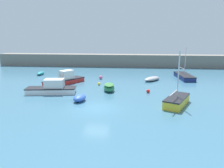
{
  "coord_description": "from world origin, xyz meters",
  "views": [
    {
      "loc": [
        3.51,
        -20.3,
        7.09
      ],
      "look_at": [
        0.76,
        8.54,
        0.5
      ],
      "focal_mm": 35.0,
      "sensor_mm": 36.0,
      "label": 1
    }
  ],
  "objects_px": {
    "sailboat_short_mast": "(184,76)",
    "mooring_buoy_pink": "(101,77)",
    "cabin_cruiser_white": "(65,80)",
    "dinghy_near_pier": "(80,98)",
    "mooring_buoy_yellow": "(99,84)",
    "motorboat_with_cabin": "(52,88)",
    "mooring_buoy_red": "(148,91)",
    "rowboat_white_midwater": "(152,79)",
    "fishing_dinghy_green": "(41,73)",
    "rowboat_with_red_cover": "(109,87)",
    "sailboat_tall_mast": "(177,101)"
  },
  "relations": [
    {
      "from": "rowboat_white_midwater",
      "to": "motorboat_with_cabin",
      "type": "xyz_separation_m",
      "value": [
        -12.87,
        -8.76,
        0.33
      ]
    },
    {
      "from": "rowboat_white_midwater",
      "to": "dinghy_near_pier",
      "type": "bearing_deg",
      "value": 1.86
    },
    {
      "from": "mooring_buoy_red",
      "to": "fishing_dinghy_green",
      "type": "bearing_deg",
      "value": 149.8
    },
    {
      "from": "cabin_cruiser_white",
      "to": "rowboat_with_red_cover",
      "type": "bearing_deg",
      "value": 97.65
    },
    {
      "from": "dinghy_near_pier",
      "to": "motorboat_with_cabin",
      "type": "relative_size",
      "value": 0.35
    },
    {
      "from": "cabin_cruiser_white",
      "to": "motorboat_with_cabin",
      "type": "relative_size",
      "value": 1.01
    },
    {
      "from": "mooring_buoy_red",
      "to": "dinghy_near_pier",
      "type": "bearing_deg",
      "value": -151.02
    },
    {
      "from": "motorboat_with_cabin",
      "to": "mooring_buoy_red",
      "type": "xyz_separation_m",
      "value": [
        11.79,
        1.33,
        -0.42
      ]
    },
    {
      "from": "dinghy_near_pier",
      "to": "mooring_buoy_red",
      "type": "distance_m",
      "value": 8.74
    },
    {
      "from": "sailboat_short_mast",
      "to": "motorboat_with_cabin",
      "type": "distance_m",
      "value": 21.27
    },
    {
      "from": "rowboat_with_red_cover",
      "to": "sailboat_tall_mast",
      "type": "bearing_deg",
      "value": -134.56
    },
    {
      "from": "motorboat_with_cabin",
      "to": "mooring_buoy_pink",
      "type": "relative_size",
      "value": 10.81
    },
    {
      "from": "cabin_cruiser_white",
      "to": "motorboat_with_cabin",
      "type": "xyz_separation_m",
      "value": [
        0.06,
        -5.38,
        0.02
      ]
    },
    {
      "from": "cabin_cruiser_white",
      "to": "dinghy_near_pier",
      "type": "distance_m",
      "value": 9.29
    },
    {
      "from": "mooring_buoy_yellow",
      "to": "rowboat_white_midwater",
      "type": "bearing_deg",
      "value": 25.96
    },
    {
      "from": "mooring_buoy_pink",
      "to": "mooring_buoy_yellow",
      "type": "bearing_deg",
      "value": -84.78
    },
    {
      "from": "rowboat_with_red_cover",
      "to": "mooring_buoy_pink",
      "type": "relative_size",
      "value": 4.92
    },
    {
      "from": "cabin_cruiser_white",
      "to": "rowboat_with_red_cover",
      "type": "xyz_separation_m",
      "value": [
        6.89,
        -3.6,
        -0.15
      ]
    },
    {
      "from": "motorboat_with_cabin",
      "to": "mooring_buoy_pink",
      "type": "bearing_deg",
      "value": -124.52
    },
    {
      "from": "sailboat_short_mast",
      "to": "rowboat_with_red_cover",
      "type": "xyz_separation_m",
      "value": [
        -11.42,
        -9.12,
        0.09
      ]
    },
    {
      "from": "mooring_buoy_yellow",
      "to": "mooring_buoy_pink",
      "type": "relative_size",
      "value": 0.71
    },
    {
      "from": "sailboat_tall_mast",
      "to": "motorboat_with_cabin",
      "type": "height_order",
      "value": "sailboat_tall_mast"
    },
    {
      "from": "motorboat_with_cabin",
      "to": "dinghy_near_pier",
      "type": "bearing_deg",
      "value": 137.19
    },
    {
      "from": "rowboat_white_midwater",
      "to": "mooring_buoy_yellow",
      "type": "xyz_separation_m",
      "value": [
        -7.81,
        -3.8,
        -0.11
      ]
    },
    {
      "from": "sailboat_short_mast",
      "to": "mooring_buoy_red",
      "type": "height_order",
      "value": "sailboat_short_mast"
    },
    {
      "from": "rowboat_with_red_cover",
      "to": "rowboat_white_midwater",
      "type": "bearing_deg",
      "value": -50.88
    },
    {
      "from": "cabin_cruiser_white",
      "to": "dinghy_near_pier",
      "type": "bearing_deg",
      "value": 62.08
    },
    {
      "from": "rowboat_white_midwater",
      "to": "sailboat_short_mast",
      "type": "bearing_deg",
      "value": 150.39
    },
    {
      "from": "sailboat_tall_mast",
      "to": "dinghy_near_pier",
      "type": "bearing_deg",
      "value": 113.02
    },
    {
      "from": "rowboat_with_red_cover",
      "to": "motorboat_with_cabin",
      "type": "height_order",
      "value": "motorboat_with_cabin"
    },
    {
      "from": "sailboat_short_mast",
      "to": "mooring_buoy_pink",
      "type": "distance_m",
      "value": 13.69
    },
    {
      "from": "rowboat_white_midwater",
      "to": "fishing_dinghy_green",
      "type": "bearing_deg",
      "value": -60.93
    },
    {
      "from": "dinghy_near_pier",
      "to": "mooring_buoy_yellow",
      "type": "distance_m",
      "value": 7.92
    },
    {
      "from": "sailboat_short_mast",
      "to": "mooring_buoy_yellow",
      "type": "bearing_deg",
      "value": -70.94
    },
    {
      "from": "rowboat_white_midwater",
      "to": "mooring_buoy_red",
      "type": "height_order",
      "value": "rowboat_white_midwater"
    },
    {
      "from": "sailboat_tall_mast",
      "to": "rowboat_white_midwater",
      "type": "distance_m",
      "value": 12.23
    },
    {
      "from": "sailboat_short_mast",
      "to": "rowboat_white_midwater",
      "type": "distance_m",
      "value": 5.8
    },
    {
      "from": "sailboat_tall_mast",
      "to": "fishing_dinghy_green",
      "type": "bearing_deg",
      "value": 79.35
    },
    {
      "from": "rowboat_white_midwater",
      "to": "dinghy_near_pier",
      "type": "distance_m",
      "value": 14.57
    },
    {
      "from": "rowboat_white_midwater",
      "to": "fishing_dinghy_green",
      "type": "relative_size",
      "value": 1.57
    },
    {
      "from": "sailboat_short_mast",
      "to": "motorboat_with_cabin",
      "type": "xyz_separation_m",
      "value": [
        -18.26,
        -10.91,
        0.26
      ]
    },
    {
      "from": "rowboat_white_midwater",
      "to": "motorboat_with_cabin",
      "type": "relative_size",
      "value": 0.58
    },
    {
      "from": "sailboat_short_mast",
      "to": "dinghy_near_pier",
      "type": "relative_size",
      "value": 2.92
    },
    {
      "from": "cabin_cruiser_white",
      "to": "fishing_dinghy_green",
      "type": "bearing_deg",
      "value": -100.13
    },
    {
      "from": "mooring_buoy_red",
      "to": "mooring_buoy_yellow",
      "type": "bearing_deg",
      "value": 151.61
    },
    {
      "from": "cabin_cruiser_white",
      "to": "rowboat_with_red_cover",
      "type": "distance_m",
      "value": 7.78
    },
    {
      "from": "rowboat_white_midwater",
      "to": "cabin_cruiser_white",
      "type": "bearing_deg",
      "value": -36.68
    },
    {
      "from": "fishing_dinghy_green",
      "to": "mooring_buoy_pink",
      "type": "distance_m",
      "value": 11.67
    },
    {
      "from": "mooring_buoy_pink",
      "to": "fishing_dinghy_green",
      "type": "bearing_deg",
      "value": 166.12
    },
    {
      "from": "rowboat_with_red_cover",
      "to": "mooring_buoy_red",
      "type": "distance_m",
      "value": 4.97
    }
  ]
}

